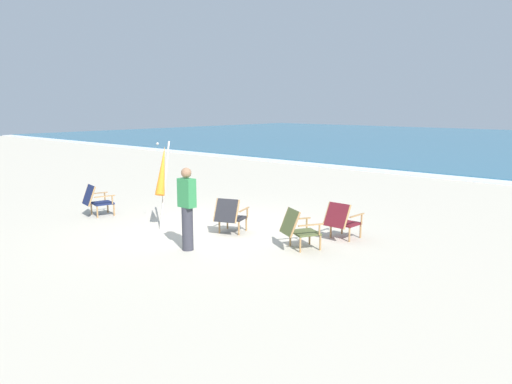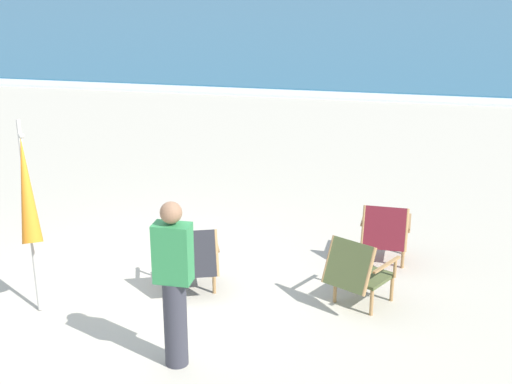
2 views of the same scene
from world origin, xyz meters
TOP-DOWN VIEW (x-y plane):
  - ground_plane at (0.00, 0.00)m, footprint 80.00×80.00m
  - surf_band at (0.00, 11.89)m, footprint 80.00×1.10m
  - beach_chair_front_right at (2.68, 1.29)m, footprint 0.61×0.74m
  - beach_chair_mid_center at (0.58, 0.06)m, footprint 0.79×0.87m
  - beach_chair_far_center at (2.42, 0.10)m, footprint 0.83×0.88m
  - beach_chair_back_right at (-3.23, -0.95)m, footprint 0.71×0.80m
  - umbrella_furled_orange at (-1.07, -0.48)m, footprint 0.56×0.79m
  - person_near_chairs at (0.85, -1.39)m, footprint 0.34×0.22m

SIDE VIEW (x-z plane):
  - ground_plane at x=0.00m, z-range 0.00..0.00m
  - surf_band at x=0.00m, z-range 0.00..0.06m
  - beach_chair_front_right at x=2.68m, z-range 0.03..0.83m
  - beach_chair_mid_center at x=0.58m, z-range 0.03..0.83m
  - beach_chair_far_center at x=2.42m, z-range 0.02..0.83m
  - beach_chair_back_right at x=-3.23m, z-range 0.02..0.84m
  - person_near_chairs at x=0.85m, z-range 0.02..1.65m
  - umbrella_furled_orange at x=-1.07m, z-range 0.30..2.30m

